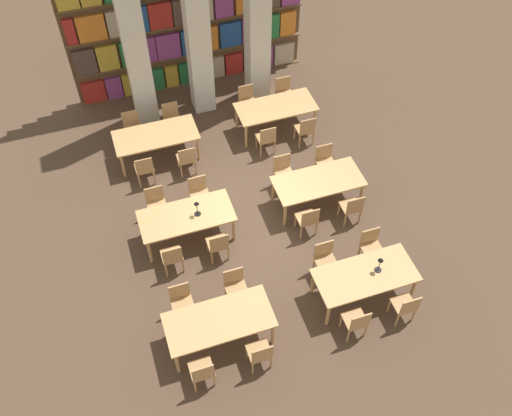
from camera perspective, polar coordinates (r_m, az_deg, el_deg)
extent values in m
plane|color=#4C3828|center=(12.86, -0.37, -1.08)|extent=(40.00, 40.00, 0.00)
cube|color=brown|center=(16.56, -6.31, 12.61)|extent=(6.25, 0.35, 0.03)
cube|color=maroon|center=(16.14, -15.92, 11.21)|extent=(0.61, 0.20, 0.64)
cube|color=#84387A|center=(16.14, -14.03, 11.69)|extent=(0.41, 0.20, 0.64)
cube|color=#B7932D|center=(16.16, -12.22, 12.14)|extent=(0.55, 0.20, 0.64)
cube|color=#236B38|center=(16.20, -10.12, 12.64)|extent=(0.49, 0.20, 0.64)
cube|color=#B7932D|center=(16.25, -8.46, 13.02)|extent=(0.34, 0.20, 0.64)
cube|color=#236B38|center=(16.30, -7.14, 13.31)|extent=(0.33, 0.20, 0.64)
cube|color=maroon|center=(16.35, -5.89, 13.59)|extent=(0.30, 0.20, 0.64)
cube|color=tan|center=(16.44, -4.25, 13.93)|extent=(0.56, 0.20, 0.64)
cube|color=maroon|center=(16.55, -2.27, 14.34)|extent=(0.49, 0.20, 0.64)
cube|color=maroon|center=(16.67, -0.61, 14.66)|extent=(0.34, 0.20, 0.64)
cube|color=#84387A|center=(16.78, 0.82, 14.93)|extent=(0.46, 0.20, 0.64)
cube|color=tan|center=(16.95, 2.75, 15.28)|extent=(0.58, 0.20, 0.64)
cube|color=brown|center=(16.02, -6.60, 15.21)|extent=(6.25, 0.35, 0.03)
cube|color=#47382D|center=(15.59, -16.77, 13.89)|extent=(0.56, 0.20, 0.71)
cube|color=#B7932D|center=(15.59, -14.65, 14.43)|extent=(0.52, 0.20, 0.71)
cube|color=#236B38|center=(15.61, -12.78, 14.88)|extent=(0.34, 0.20, 0.71)
cube|color=#84387A|center=(15.64, -10.96, 15.31)|extent=(0.50, 0.20, 0.71)
cube|color=#84387A|center=(15.70, -8.81, 15.80)|extent=(0.62, 0.20, 0.71)
cube|color=navy|center=(15.80, -6.35, 16.32)|extent=(0.64, 0.20, 0.71)
cube|color=orange|center=(15.89, -4.48, 16.70)|extent=(0.30, 0.20, 0.71)
cube|color=navy|center=(16.00, -2.62, 17.05)|extent=(0.58, 0.20, 0.71)
cube|color=#84387A|center=(16.14, -0.67, 17.41)|extent=(0.45, 0.20, 0.71)
cube|color=#236B38|center=(16.29, 1.26, 17.74)|extent=(0.56, 0.20, 0.71)
cube|color=orange|center=(16.45, 3.12, 18.04)|extent=(0.44, 0.20, 0.71)
cube|color=brown|center=(15.52, -6.91, 17.98)|extent=(6.25, 0.35, 0.03)
cube|color=maroon|center=(15.10, -18.15, 16.48)|extent=(0.25, 0.20, 0.69)
cube|color=orange|center=(15.10, -16.18, 16.99)|extent=(0.69, 0.20, 0.69)
cube|color=tan|center=(15.11, -14.09, 17.50)|extent=(0.31, 0.20, 0.69)
cube|color=navy|center=(15.14, -12.11, 17.96)|extent=(0.67, 0.20, 0.69)
cube|color=maroon|center=(15.21, -9.59, 18.52)|extent=(0.58, 0.20, 0.69)
cube|color=#47382D|center=(15.28, -7.59, 18.94)|extent=(0.39, 0.20, 0.69)
cube|color=tan|center=(15.37, -5.53, 19.34)|extent=(0.59, 0.20, 0.69)
cube|color=#84387A|center=(15.49, -3.30, 19.75)|extent=(0.48, 0.20, 0.69)
cube|color=beige|center=(13.77, -12.62, 18.29)|extent=(0.55, 0.55, 6.00)
cube|color=beige|center=(13.97, -6.16, 19.66)|extent=(0.55, 0.55, 6.00)
cube|color=tan|center=(10.62, -3.72, -11.13)|extent=(1.99, 0.93, 0.04)
cylinder|color=tan|center=(10.73, -7.89, -15.09)|extent=(0.07, 0.07, 0.71)
cylinder|color=tan|center=(10.90, 1.69, -12.42)|extent=(0.07, 0.07, 0.71)
cylinder|color=tan|center=(11.09, -8.84, -11.63)|extent=(0.07, 0.07, 0.71)
cylinder|color=tan|center=(11.25, 0.36, -9.13)|extent=(0.07, 0.07, 0.71)
cylinder|color=tan|center=(10.81, -6.59, -15.73)|extent=(0.04, 0.04, 0.42)
cylinder|color=tan|center=(10.82, -4.68, -15.22)|extent=(0.04, 0.04, 0.42)
cylinder|color=tan|center=(10.67, -6.11, -17.32)|extent=(0.04, 0.04, 0.42)
cylinder|color=tan|center=(10.68, -4.17, -16.80)|extent=(0.04, 0.04, 0.42)
cube|color=tan|center=(10.53, -5.48, -15.76)|extent=(0.42, 0.40, 0.04)
cube|color=tan|center=(10.24, -5.30, -16.13)|extent=(0.40, 0.03, 0.42)
cylinder|color=tan|center=(11.29, -6.11, -10.69)|extent=(0.04, 0.04, 0.42)
cylinder|color=tan|center=(11.27, -7.91, -11.16)|extent=(0.04, 0.04, 0.42)
cylinder|color=tan|center=(11.46, -6.55, -9.27)|extent=(0.04, 0.04, 0.42)
cylinder|color=tan|center=(11.45, -8.31, -9.73)|extent=(0.04, 0.04, 0.42)
cube|color=tan|center=(11.17, -7.34, -9.62)|extent=(0.42, 0.40, 0.04)
cube|color=tan|center=(11.07, -7.69, -8.22)|extent=(0.40, 0.03, 0.42)
cylinder|color=tan|center=(10.89, -0.92, -14.17)|extent=(0.04, 0.04, 0.42)
cylinder|color=tan|center=(10.94, 0.92, -13.62)|extent=(0.04, 0.04, 0.42)
cylinder|color=tan|center=(10.75, -0.34, -15.71)|extent=(0.04, 0.04, 0.42)
cylinder|color=tan|center=(10.80, 1.54, -15.15)|extent=(0.04, 0.04, 0.42)
cube|color=tan|center=(10.63, 0.31, -14.13)|extent=(0.42, 0.40, 0.04)
cube|color=tan|center=(10.35, 0.65, -14.44)|extent=(0.40, 0.03, 0.42)
cylinder|color=tan|center=(11.40, -0.80, -9.23)|extent=(0.04, 0.04, 0.42)
cylinder|color=tan|center=(11.35, -2.56, -9.72)|extent=(0.04, 0.04, 0.42)
cylinder|color=tan|center=(11.57, -1.33, -7.86)|extent=(0.04, 0.04, 0.42)
cylinder|color=tan|center=(11.52, -3.06, -8.33)|extent=(0.04, 0.04, 0.42)
cube|color=tan|center=(11.26, -1.97, -8.17)|extent=(0.42, 0.40, 0.04)
cube|color=tan|center=(11.16, -2.28, -6.78)|extent=(0.40, 0.03, 0.42)
cube|color=tan|center=(11.30, 10.91, -6.59)|extent=(1.99, 0.93, 0.04)
cylinder|color=tan|center=(11.17, 7.22, -10.53)|extent=(0.07, 0.07, 0.71)
cylinder|color=tan|center=(11.80, 15.46, -7.75)|extent=(0.07, 0.07, 0.71)
cylinder|color=tan|center=(11.51, 5.70, -7.40)|extent=(0.07, 0.07, 0.71)
cylinder|color=tan|center=(12.12, 13.75, -4.88)|extent=(0.07, 0.07, 0.71)
cylinder|color=tan|center=(11.30, 8.48, -11.07)|extent=(0.04, 0.04, 0.42)
cylinder|color=tan|center=(11.41, 10.15, -10.51)|extent=(0.04, 0.04, 0.42)
cylinder|color=tan|center=(11.17, 9.21, -12.50)|extent=(0.04, 0.04, 0.42)
cylinder|color=tan|center=(11.28, 10.90, -11.92)|extent=(0.04, 0.04, 0.42)
cube|color=tan|center=(11.08, 9.84, -10.92)|extent=(0.42, 0.40, 0.04)
cube|color=tan|center=(10.81, 10.43, -11.13)|extent=(0.40, 0.03, 0.42)
cylinder|color=tan|center=(11.86, 8.04, -6.46)|extent=(0.04, 0.04, 0.42)
cylinder|color=tan|center=(11.75, 6.43, -6.95)|extent=(0.04, 0.04, 0.42)
cylinder|color=tan|center=(12.02, 7.39, -5.19)|extent=(0.04, 0.04, 0.42)
cylinder|color=tan|center=(11.92, 5.80, -5.66)|extent=(0.04, 0.04, 0.42)
cube|color=tan|center=(11.69, 7.02, -5.43)|extent=(0.42, 0.40, 0.04)
cube|color=tan|center=(11.60, 6.77, -4.07)|extent=(0.40, 0.03, 0.42)
cylinder|color=tan|center=(11.64, 13.15, -9.48)|extent=(0.04, 0.04, 0.42)
cylinder|color=tan|center=(11.78, 14.70, -8.93)|extent=(0.04, 0.04, 0.42)
cylinder|color=tan|center=(11.51, 13.93, -10.84)|extent=(0.04, 0.04, 0.42)
cylinder|color=tan|center=(11.65, 15.49, -10.26)|extent=(0.04, 0.04, 0.42)
cube|color=tan|center=(11.45, 14.54, -9.29)|extent=(0.42, 0.40, 0.04)
cube|color=tan|center=(11.18, 15.22, -9.44)|extent=(0.40, 0.03, 0.42)
cylinder|color=tan|center=(12.21, 12.46, -5.08)|extent=(0.04, 0.04, 0.42)
cylinder|color=tan|center=(12.08, 10.95, -5.56)|extent=(0.04, 0.04, 0.42)
cylinder|color=tan|center=(12.37, 11.76, -3.87)|extent=(0.04, 0.04, 0.42)
cylinder|color=tan|center=(12.24, 10.26, -4.32)|extent=(0.04, 0.04, 0.42)
cube|color=tan|center=(12.04, 11.52, -4.06)|extent=(0.42, 0.40, 0.04)
cube|color=tan|center=(11.95, 11.31, -2.74)|extent=(0.40, 0.03, 0.42)
cylinder|color=black|center=(11.38, 12.09, -6.07)|extent=(0.14, 0.14, 0.01)
cylinder|color=black|center=(11.25, 12.23, -5.61)|extent=(0.02, 0.02, 0.31)
cone|color=black|center=(11.10, 12.38, -5.06)|extent=(0.11, 0.11, 0.07)
cube|color=tan|center=(12.06, -6.99, -0.79)|extent=(1.99, 0.93, 0.04)
cylinder|color=tan|center=(12.08, -10.59, -4.32)|extent=(0.07, 0.07, 0.71)
cylinder|color=tan|center=(12.23, -2.24, -2.15)|extent=(0.07, 0.07, 0.71)
cylinder|color=tan|center=(12.55, -11.31, -1.60)|extent=(0.07, 0.07, 0.71)
cylinder|color=tan|center=(12.70, -3.26, 0.45)|extent=(0.07, 0.07, 0.71)
cylinder|color=tan|center=(12.12, -9.32, -4.91)|extent=(0.04, 0.04, 0.42)
cylinder|color=tan|center=(12.13, -7.67, -4.49)|extent=(0.04, 0.04, 0.42)
cylinder|color=tan|center=(11.92, -8.97, -6.19)|extent=(0.04, 0.04, 0.42)
cylinder|color=tan|center=(11.94, -7.29, -5.75)|extent=(0.04, 0.04, 0.42)
cube|color=tan|center=(11.84, -8.44, -4.69)|extent=(0.42, 0.40, 0.04)
cube|color=tan|center=(11.54, -8.36, -4.75)|extent=(0.40, 0.03, 0.42)
cylinder|color=tan|center=(12.76, -8.76, -0.91)|extent=(0.04, 0.04, 0.42)
cylinder|color=tan|center=(12.75, -10.33, -1.31)|extent=(0.04, 0.04, 0.42)
cylinder|color=tan|center=(12.98, -9.10, 0.20)|extent=(0.04, 0.04, 0.42)
cylinder|color=tan|center=(12.97, -10.64, -0.19)|extent=(0.04, 0.04, 0.42)
cube|color=tan|center=(12.69, -9.84, 0.12)|extent=(0.42, 0.40, 0.04)
cube|color=tan|center=(12.64, -10.16, 1.40)|extent=(0.40, 0.03, 0.42)
cylinder|color=tan|center=(12.18, -4.87, -3.76)|extent=(0.04, 0.04, 0.42)
cylinder|color=tan|center=(12.23, -3.25, -3.33)|extent=(0.04, 0.04, 0.42)
cylinder|color=tan|center=(11.99, -4.43, -5.00)|extent=(0.04, 0.04, 0.42)
cylinder|color=tan|center=(12.03, -2.78, -4.56)|extent=(0.04, 0.04, 0.42)
cube|color=tan|center=(11.92, -3.89, -3.50)|extent=(0.42, 0.40, 0.04)
cube|color=tan|center=(11.63, -3.70, -3.53)|extent=(0.40, 0.03, 0.42)
cylinder|color=tan|center=(12.85, -4.55, 0.17)|extent=(0.04, 0.04, 0.42)
cylinder|color=tan|center=(12.81, -6.10, -0.23)|extent=(0.04, 0.04, 0.42)
cylinder|color=tan|center=(13.07, -4.96, 1.25)|extent=(0.04, 0.04, 0.42)
cylinder|color=tan|center=(13.03, -6.48, 0.86)|extent=(0.04, 0.04, 0.42)
cube|color=tan|center=(12.76, -5.60, 1.19)|extent=(0.42, 0.40, 0.04)
cube|color=tan|center=(12.72, -5.89, 2.47)|extent=(0.40, 0.03, 0.42)
cylinder|color=black|center=(12.04, -5.85, -0.59)|extent=(0.14, 0.14, 0.01)
cylinder|color=black|center=(11.91, -5.91, -0.09)|extent=(0.02, 0.02, 0.31)
cone|color=black|center=(11.77, -5.99, 0.51)|extent=(0.11, 0.11, 0.07)
cube|color=tan|center=(12.70, 6.26, 2.68)|extent=(1.99, 0.93, 0.04)
cylinder|color=tan|center=(12.49, 2.92, -0.68)|extent=(0.07, 0.07, 0.71)
cylinder|color=tan|center=(13.07, 10.47, 1.32)|extent=(0.07, 0.07, 0.71)
cylinder|color=tan|center=(12.95, 1.73, 1.81)|extent=(0.07, 0.07, 0.71)
cylinder|color=tan|center=(13.51, 9.08, 3.65)|extent=(0.07, 0.07, 0.71)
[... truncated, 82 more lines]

